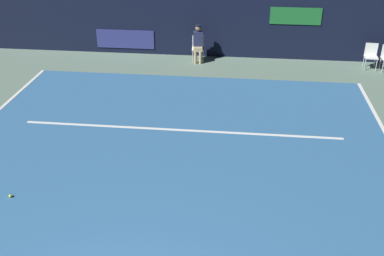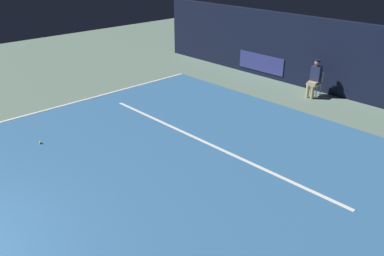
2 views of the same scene
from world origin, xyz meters
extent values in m
plane|color=slate|center=(0.00, 4.91, 0.00)|extent=(32.80, 32.80, 0.00)
cube|color=#336699|center=(0.00, 4.91, 0.01)|extent=(10.73, 11.81, 0.01)
cube|color=white|center=(-5.31, 4.91, 0.01)|extent=(0.10, 11.81, 0.01)
cube|color=white|center=(0.00, 6.97, 0.01)|extent=(8.37, 0.10, 0.01)
cube|color=black|center=(0.00, 13.16, 1.30)|extent=(16.61, 0.30, 2.60)
cube|color=navy|center=(-2.91, 13.00, 0.55)|extent=(2.20, 0.04, 0.70)
cube|color=white|center=(-0.08, 12.40, 0.46)|extent=(0.48, 0.44, 0.04)
cube|color=white|center=(-0.10, 12.60, 0.69)|extent=(0.42, 0.07, 0.42)
cylinder|color=#B2B2B7|center=(-0.25, 12.21, 0.23)|extent=(0.03, 0.03, 0.46)
cylinder|color=#B2B2B7|center=(0.12, 12.25, 0.23)|extent=(0.03, 0.03, 0.46)
cylinder|color=#B2B2B7|center=(-0.29, 12.55, 0.23)|extent=(0.03, 0.03, 0.46)
cylinder|color=#B2B2B7|center=(0.09, 12.59, 0.23)|extent=(0.03, 0.03, 0.46)
cube|color=tan|center=(-0.08, 12.32, 0.50)|extent=(0.36, 0.43, 0.14)
cylinder|color=tan|center=(-0.15, 12.13, 0.23)|extent=(0.11, 0.11, 0.46)
cylinder|color=tan|center=(0.03, 12.15, 0.23)|extent=(0.11, 0.11, 0.46)
cube|color=#23284C|center=(-0.09, 12.44, 0.83)|extent=(0.36, 0.25, 0.52)
sphere|color=#8C6647|center=(-0.09, 12.44, 1.21)|extent=(0.20, 0.20, 0.20)
cylinder|color=#141933|center=(-0.09, 12.44, 1.30)|extent=(0.19, 0.19, 0.04)
sphere|color=#CCE033|center=(-3.07, 3.66, 0.05)|extent=(0.07, 0.07, 0.07)
camera|label=1|loc=(1.52, -3.66, 5.72)|focal=43.42mm
camera|label=2|loc=(6.79, 0.03, 4.88)|focal=37.43mm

